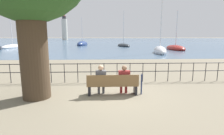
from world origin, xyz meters
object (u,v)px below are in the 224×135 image
at_px(seated_person_left, 101,78).
at_px(seated_person_right, 124,78).
at_px(closed_umbrella, 141,83).
at_px(sailboat_3, 175,48).
at_px(harbor_lighthouse, 65,28).
at_px(sailboat_1, 160,51).
at_px(sailboat_5, 13,46).
at_px(sailboat_4, 123,45).
at_px(sailboat_2, 82,44).
at_px(park_bench, 113,85).

xyz_separation_m(seated_person_left, seated_person_right, (0.99, -0.00, -0.01)).
relative_size(closed_umbrella, sailboat_3, 0.12).
height_order(closed_umbrella, harbor_lighthouse, harbor_lighthouse).
bearing_deg(seated_person_left, sailboat_1, 65.29).
relative_size(sailboat_1, sailboat_5, 0.96).
bearing_deg(sailboat_4, sailboat_5, -175.64).
bearing_deg(seated_person_left, sailboat_5, 121.38).
distance_m(seated_person_left, sailboat_2, 43.75).
bearing_deg(park_bench, seated_person_right, 8.89).
height_order(seated_person_left, sailboat_1, sailboat_1).
relative_size(seated_person_left, sailboat_4, 0.14).
distance_m(seated_person_right, sailboat_4, 38.55).
bearing_deg(sailboat_3, sailboat_5, 168.97).
bearing_deg(sailboat_2, park_bench, -75.68).
relative_size(sailboat_4, harbor_lighthouse, 0.49).
bearing_deg(seated_person_right, harbor_lighthouse, 103.11).
distance_m(sailboat_2, harbor_lighthouse, 86.71).
xyz_separation_m(sailboat_3, sailboat_4, (-8.53, 12.67, -0.04)).
xyz_separation_m(seated_person_left, sailboat_4, (5.35, 38.30, -0.47)).
height_order(park_bench, sailboat_1, sailboat_1).
bearing_deg(sailboat_2, sailboat_5, -136.97).
relative_size(closed_umbrella, sailboat_4, 0.10).
height_order(seated_person_right, sailboat_1, sailboat_1).
relative_size(sailboat_3, harbor_lighthouse, 0.41).
bearing_deg(park_bench, sailboat_5, 121.94).
bearing_deg(seated_person_right, seated_person_left, 179.99).
xyz_separation_m(sailboat_1, sailboat_5, (-28.62, 13.88, -0.05)).
relative_size(seated_person_left, sailboat_1, 0.11).
xyz_separation_m(seated_person_left, closed_umbrella, (1.73, -0.05, -0.19)).
xyz_separation_m(seated_person_right, sailboat_3, (12.90, 25.63, -0.42)).
bearing_deg(seated_person_left, closed_umbrella, -1.59).
distance_m(closed_umbrella, sailboat_2, 44.06).
xyz_separation_m(seated_person_left, sailboat_5, (-19.95, 32.72, -0.39)).
xyz_separation_m(closed_umbrella, sailboat_3, (12.15, 25.67, -0.24)).
xyz_separation_m(park_bench, sailboat_3, (13.39, 25.70, -0.17)).
bearing_deg(seated_person_right, park_bench, -171.11).
bearing_deg(sailboat_5, seated_person_right, -49.38).
bearing_deg(sailboat_4, seated_person_left, -106.03).
relative_size(seated_person_right, sailboat_3, 0.17).
bearing_deg(sailboat_5, seated_person_left, -50.63).
bearing_deg(sailboat_1, sailboat_3, 63.96).
bearing_deg(sailboat_5, sailboat_3, -3.84).
relative_size(sailboat_1, sailboat_2, 1.38).
relative_size(seated_person_left, harbor_lighthouse, 0.07).
xyz_separation_m(park_bench, sailboat_1, (8.18, 18.92, -0.07)).
xyz_separation_m(sailboat_2, sailboat_4, (11.20, -5.05, -0.13)).
bearing_deg(sailboat_2, harbor_lighthouse, 111.23).
height_order(sailboat_3, sailboat_5, sailboat_5).
relative_size(seated_person_right, sailboat_4, 0.14).
bearing_deg(park_bench, sailboat_2, 98.31).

